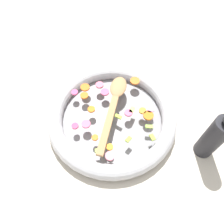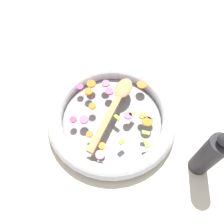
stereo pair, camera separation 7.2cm
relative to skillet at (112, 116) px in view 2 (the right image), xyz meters
name	(u,v)px [view 2 (the right image)]	position (x,y,z in m)	size (l,w,h in m)	color
ground_plane	(112,119)	(0.00, 0.00, -0.02)	(4.00, 4.00, 0.00)	beige
skillet	(112,116)	(0.00, 0.00, 0.00)	(0.44, 0.44, 0.05)	slate
chopped_vegetables	(114,108)	(0.01, 0.01, 0.03)	(0.31, 0.33, 0.01)	orange
wooden_spoon	(115,104)	(0.02, 0.01, 0.04)	(0.28, 0.18, 0.01)	#A87F51
pepper_mill	(209,155)	(0.12, -0.29, 0.07)	(0.06, 0.06, 0.21)	#232328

